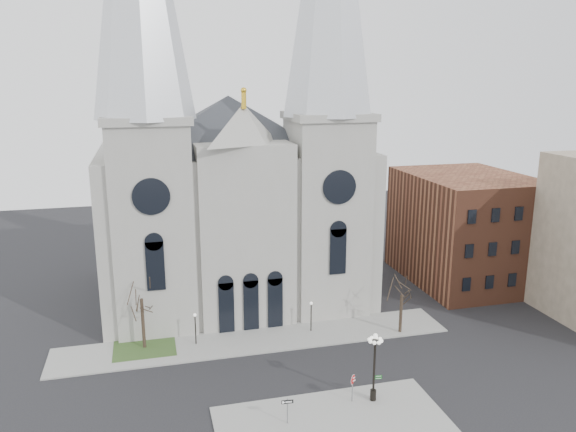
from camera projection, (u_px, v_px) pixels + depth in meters
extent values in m
plane|color=black|center=(282.00, 399.00, 46.77)|extent=(160.00, 160.00, 0.00)
cube|color=gray|center=(335.00, 428.00, 42.78)|extent=(18.00, 10.00, 0.14)
cube|color=gray|center=(256.00, 340.00, 57.10)|extent=(40.00, 6.00, 0.14)
cube|color=#2C471E|center=(145.00, 348.00, 55.38)|extent=(6.00, 5.00, 0.18)
cube|color=#99988F|center=(231.00, 220.00, 69.06)|extent=(30.00, 24.00, 18.00)
pyramid|color=#2D3035|center=(228.00, 95.00, 65.46)|extent=(33.00, 26.40, 6.00)
cube|color=#99988F|center=(153.00, 226.00, 58.29)|extent=(8.00, 8.00, 22.00)
cylinder|color=black|center=(151.00, 196.00, 53.53)|extent=(3.60, 0.30, 3.60)
cube|color=#99988F|center=(326.00, 215.00, 62.88)|extent=(8.00, 8.00, 22.00)
cylinder|color=black|center=(339.00, 187.00, 58.11)|extent=(3.60, 0.30, 3.60)
cube|color=#99988F|center=(245.00, 235.00, 59.48)|extent=(10.00, 5.00, 19.50)
pyramid|color=#99988F|center=(243.00, 124.00, 56.66)|extent=(11.00, 5.00, 4.00)
cube|color=brown|center=(465.00, 228.00, 73.02)|extent=(14.00, 18.00, 14.00)
cylinder|color=black|center=(143.00, 324.00, 54.77)|extent=(0.32, 0.32, 5.25)
cylinder|color=black|center=(401.00, 314.00, 58.35)|extent=(0.32, 0.32, 4.20)
cylinder|color=black|center=(196.00, 330.00, 55.74)|extent=(0.12, 0.12, 3.00)
sphere|color=white|center=(195.00, 315.00, 55.36)|extent=(0.32, 0.32, 0.32)
cylinder|color=black|center=(311.00, 317.00, 58.64)|extent=(0.12, 0.12, 3.00)
sphere|color=white|center=(311.00, 303.00, 58.26)|extent=(0.32, 0.32, 0.32)
cylinder|color=slate|center=(352.00, 388.00, 45.93)|extent=(0.09, 0.09, 2.32)
cylinder|color=red|center=(353.00, 379.00, 45.73)|extent=(0.75, 0.36, 0.81)
cylinder|color=white|center=(353.00, 379.00, 45.73)|extent=(0.80, 0.37, 0.87)
cube|color=white|center=(353.00, 378.00, 45.70)|extent=(0.41, 0.20, 0.10)
cube|color=white|center=(353.00, 381.00, 45.76)|extent=(0.47, 0.22, 0.10)
cylinder|color=black|center=(374.00, 371.00, 45.71)|extent=(0.18, 0.18, 5.26)
cylinder|color=black|center=(373.00, 395.00, 46.23)|extent=(0.50, 0.50, 0.92)
sphere|color=white|center=(376.00, 336.00, 44.95)|extent=(0.37, 0.37, 0.37)
cylinder|color=slate|center=(287.00, 411.00, 42.97)|extent=(0.09, 0.09, 2.11)
cube|color=black|center=(287.00, 402.00, 42.78)|extent=(0.92, 0.11, 0.30)
cylinder|color=slate|center=(374.00, 386.00, 46.34)|extent=(0.09, 0.09, 2.16)
cube|color=#0D6016|center=(378.00, 376.00, 46.15)|extent=(0.61, 0.11, 0.15)
cube|color=#0D6016|center=(378.00, 378.00, 46.20)|extent=(0.61, 0.11, 0.15)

